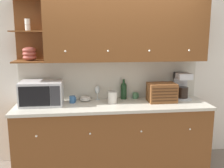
{
  "coord_description": "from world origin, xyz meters",
  "views": [
    {
      "loc": [
        -0.4,
        -3.65,
        1.84
      ],
      "look_at": [
        0.0,
        -0.23,
        1.19
      ],
      "focal_mm": 40.0,
      "sensor_mm": 36.0,
      "label": 1
    }
  ],
  "objects_px": {
    "microwave": "(42,93)",
    "bread_box": "(162,92)",
    "mug_blue_second": "(73,99)",
    "wine_glass": "(97,90)",
    "bowl_stack_on_counter": "(85,98)",
    "mug": "(135,96)",
    "storage_canister": "(113,97)",
    "coffee_maker": "(182,86)",
    "wine_bottle": "(124,90)"
  },
  "relations": [
    {
      "from": "mug_blue_second",
      "to": "wine_glass",
      "type": "height_order",
      "value": "wine_glass"
    },
    {
      "from": "wine_bottle",
      "to": "storage_canister",
      "type": "bearing_deg",
      "value": -131.14
    },
    {
      "from": "mug",
      "to": "bread_box",
      "type": "xyz_separation_m",
      "value": [
        0.33,
        -0.23,
        0.09
      ]
    },
    {
      "from": "wine_glass",
      "to": "bread_box",
      "type": "height_order",
      "value": "bread_box"
    },
    {
      "from": "microwave",
      "to": "bowl_stack_on_counter",
      "type": "bearing_deg",
      "value": 14.14
    },
    {
      "from": "wine_glass",
      "to": "wine_bottle",
      "type": "distance_m",
      "value": 0.39
    },
    {
      "from": "storage_canister",
      "to": "coffee_maker",
      "type": "height_order",
      "value": "coffee_maker"
    },
    {
      "from": "mug_blue_second",
      "to": "bread_box",
      "type": "bearing_deg",
      "value": -3.69
    },
    {
      "from": "microwave",
      "to": "coffee_maker",
      "type": "relative_size",
      "value": 1.41
    },
    {
      "from": "microwave",
      "to": "coffee_maker",
      "type": "xyz_separation_m",
      "value": [
        2.01,
        0.09,
        0.04
      ]
    },
    {
      "from": "coffee_maker",
      "to": "bowl_stack_on_counter",
      "type": "bearing_deg",
      "value": 177.76
    },
    {
      "from": "wine_glass",
      "to": "wine_bottle",
      "type": "xyz_separation_m",
      "value": [
        0.39,
        -0.0,
        -0.01
      ]
    },
    {
      "from": "wine_glass",
      "to": "bowl_stack_on_counter",
      "type": "bearing_deg",
      "value": -163.94
    },
    {
      "from": "storage_canister",
      "to": "mug",
      "type": "distance_m",
      "value": 0.44
    },
    {
      "from": "storage_canister",
      "to": "coffee_maker",
      "type": "bearing_deg",
      "value": 6.46
    },
    {
      "from": "bowl_stack_on_counter",
      "to": "bread_box",
      "type": "xyz_separation_m",
      "value": [
        1.08,
        -0.18,
        0.1
      ]
    },
    {
      "from": "microwave",
      "to": "mug_blue_second",
      "type": "relative_size",
      "value": 5.68
    },
    {
      "from": "mug_blue_second",
      "to": "storage_canister",
      "type": "relative_size",
      "value": 0.58
    },
    {
      "from": "mug_blue_second",
      "to": "mug",
      "type": "xyz_separation_m",
      "value": [
        0.93,
        0.15,
        -0.01
      ]
    },
    {
      "from": "microwave",
      "to": "mug_blue_second",
      "type": "height_order",
      "value": "microwave"
    },
    {
      "from": "storage_canister",
      "to": "bread_box",
      "type": "height_order",
      "value": "bread_box"
    },
    {
      "from": "storage_canister",
      "to": "wine_bottle",
      "type": "relative_size",
      "value": 0.57
    },
    {
      "from": "bowl_stack_on_counter",
      "to": "mug",
      "type": "bearing_deg",
      "value": 3.95
    },
    {
      "from": "microwave",
      "to": "mug_blue_second",
      "type": "bearing_deg",
      "value": 7.53
    },
    {
      "from": "storage_canister",
      "to": "microwave",
      "type": "bearing_deg",
      "value": 178.42
    },
    {
      "from": "coffee_maker",
      "to": "mug",
      "type": "bearing_deg",
      "value": 170.94
    },
    {
      "from": "mug_blue_second",
      "to": "bowl_stack_on_counter",
      "type": "relative_size",
      "value": 0.6
    },
    {
      "from": "microwave",
      "to": "storage_canister",
      "type": "xyz_separation_m",
      "value": [
        0.97,
        -0.03,
        -0.08
      ]
    },
    {
      "from": "wine_glass",
      "to": "mug",
      "type": "bearing_deg",
      "value": 0.05
    },
    {
      "from": "microwave",
      "to": "storage_canister",
      "type": "bearing_deg",
      "value": -1.58
    },
    {
      "from": "microwave",
      "to": "mug",
      "type": "bearing_deg",
      "value": 8.49
    },
    {
      "from": "bowl_stack_on_counter",
      "to": "coffee_maker",
      "type": "bearing_deg",
      "value": -2.24
    },
    {
      "from": "wine_glass",
      "to": "coffee_maker",
      "type": "height_order",
      "value": "coffee_maker"
    },
    {
      "from": "mug_blue_second",
      "to": "bread_box",
      "type": "xyz_separation_m",
      "value": [
        1.26,
        -0.08,
        0.08
      ]
    },
    {
      "from": "mug_blue_second",
      "to": "microwave",
      "type": "bearing_deg",
      "value": -172.47
    },
    {
      "from": "mug",
      "to": "bread_box",
      "type": "height_order",
      "value": "bread_box"
    },
    {
      "from": "mug_blue_second",
      "to": "coffee_maker",
      "type": "height_order",
      "value": "coffee_maker"
    },
    {
      "from": "storage_canister",
      "to": "wine_glass",
      "type": "bearing_deg",
      "value": 131.47
    },
    {
      "from": "microwave",
      "to": "bread_box",
      "type": "xyz_separation_m",
      "value": [
        1.67,
        -0.03,
        -0.03
      ]
    },
    {
      "from": "microwave",
      "to": "bowl_stack_on_counter",
      "type": "relative_size",
      "value": 3.42
    },
    {
      "from": "microwave",
      "to": "bread_box",
      "type": "height_order",
      "value": "microwave"
    },
    {
      "from": "bowl_stack_on_counter",
      "to": "storage_canister",
      "type": "bearing_deg",
      "value": -24.76
    },
    {
      "from": "coffee_maker",
      "to": "wine_glass",
      "type": "bearing_deg",
      "value": 175.09
    },
    {
      "from": "mug",
      "to": "storage_canister",
      "type": "bearing_deg",
      "value": -148.81
    },
    {
      "from": "microwave",
      "to": "wine_glass",
      "type": "distance_m",
      "value": 0.79
    },
    {
      "from": "mug",
      "to": "microwave",
      "type": "bearing_deg",
      "value": -171.51
    },
    {
      "from": "bread_box",
      "to": "coffee_maker",
      "type": "height_order",
      "value": "coffee_maker"
    },
    {
      "from": "mug",
      "to": "mug_blue_second",
      "type": "bearing_deg",
      "value": -171.1
    },
    {
      "from": "storage_canister",
      "to": "wine_bottle",
      "type": "xyz_separation_m",
      "value": [
        0.19,
        0.22,
        0.05
      ]
    },
    {
      "from": "mug_blue_second",
      "to": "bowl_stack_on_counter",
      "type": "bearing_deg",
      "value": 27.81
    }
  ]
}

